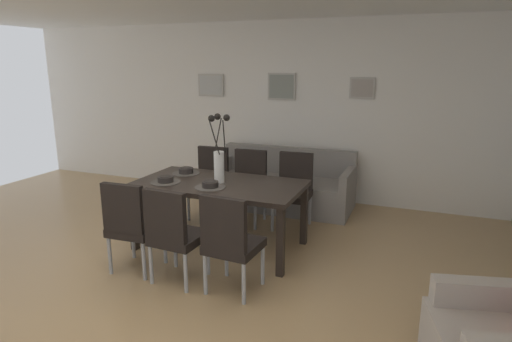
% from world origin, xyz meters
% --- Properties ---
extents(ground_plane, '(9.00, 9.00, 0.00)m').
position_xyz_m(ground_plane, '(0.00, 0.00, 0.00)').
color(ground_plane, tan).
extents(back_wall_panel, '(9.00, 0.10, 2.60)m').
position_xyz_m(back_wall_panel, '(0.00, 3.25, 1.30)').
color(back_wall_panel, white).
rests_on(back_wall_panel, ground).
extents(dining_table, '(1.80, 0.95, 0.74)m').
position_xyz_m(dining_table, '(0.03, 1.09, 0.66)').
color(dining_table, black).
rests_on(dining_table, ground).
extents(dining_chair_near_left, '(0.46, 0.46, 0.92)m').
position_xyz_m(dining_chair_near_left, '(-0.48, 0.23, 0.51)').
color(dining_chair_near_left, black).
rests_on(dining_chair_near_left, ground).
extents(dining_chair_near_right, '(0.46, 0.46, 0.92)m').
position_xyz_m(dining_chair_near_right, '(-0.53, 1.95, 0.51)').
color(dining_chair_near_right, black).
rests_on(dining_chair_near_right, ground).
extents(dining_chair_far_left, '(0.47, 0.47, 0.92)m').
position_xyz_m(dining_chair_far_left, '(0.01, 0.19, 0.51)').
color(dining_chair_far_left, black).
rests_on(dining_chair_far_left, ground).
extents(dining_chair_far_right, '(0.46, 0.46, 0.92)m').
position_xyz_m(dining_chair_far_right, '(0.01, 1.95, 0.51)').
color(dining_chair_far_right, black).
rests_on(dining_chair_far_right, ground).
extents(dining_chair_mid_left, '(0.47, 0.47, 0.92)m').
position_xyz_m(dining_chair_mid_left, '(0.57, 0.20, 0.51)').
color(dining_chair_mid_left, black).
rests_on(dining_chair_mid_left, ground).
extents(dining_chair_mid_right, '(0.46, 0.46, 0.92)m').
position_xyz_m(dining_chair_mid_right, '(0.60, 2.00, 0.51)').
color(dining_chair_mid_right, black).
rests_on(dining_chair_mid_right, ground).
extents(centerpiece_vase, '(0.21, 0.23, 0.73)m').
position_xyz_m(centerpiece_vase, '(0.03, 1.09, 1.02)').
color(centerpiece_vase, white).
rests_on(centerpiece_vase, dining_table).
extents(placemat_near_left, '(0.32, 0.32, 0.01)m').
position_xyz_m(placemat_near_left, '(-0.51, 0.87, 0.74)').
color(placemat_near_left, '#4C4742').
rests_on(placemat_near_left, dining_table).
extents(bowl_near_left, '(0.17, 0.17, 0.07)m').
position_xyz_m(bowl_near_left, '(-0.51, 0.87, 0.78)').
color(bowl_near_left, '#2D2826').
rests_on(bowl_near_left, dining_table).
extents(placemat_near_right, '(0.32, 0.32, 0.01)m').
position_xyz_m(placemat_near_right, '(-0.51, 1.30, 0.74)').
color(placemat_near_right, '#4C4742').
rests_on(placemat_near_right, dining_table).
extents(bowl_near_right, '(0.17, 0.17, 0.07)m').
position_xyz_m(bowl_near_right, '(-0.51, 1.30, 0.78)').
color(bowl_near_right, '#2D2826').
rests_on(bowl_near_right, dining_table).
extents(placemat_far_left, '(0.32, 0.32, 0.01)m').
position_xyz_m(placemat_far_left, '(0.03, 0.87, 0.74)').
color(placemat_far_left, '#4C4742').
rests_on(placemat_far_left, dining_table).
extents(bowl_far_left, '(0.17, 0.17, 0.07)m').
position_xyz_m(bowl_far_left, '(0.03, 0.87, 0.78)').
color(bowl_far_left, '#2D2826').
rests_on(bowl_far_left, dining_table).
extents(sofa, '(1.97, 0.84, 0.80)m').
position_xyz_m(sofa, '(0.22, 2.70, 0.28)').
color(sofa, gray).
rests_on(sofa, ground).
extents(framed_picture_left, '(0.43, 0.03, 0.34)m').
position_xyz_m(framed_picture_left, '(-1.13, 3.18, 1.66)').
color(framed_picture_left, '#B2ADA3').
extents(framed_picture_center, '(0.42, 0.03, 0.39)m').
position_xyz_m(framed_picture_center, '(0.03, 3.18, 1.66)').
color(framed_picture_center, '#B2ADA3').
extents(framed_picture_right, '(0.34, 0.03, 0.29)m').
position_xyz_m(framed_picture_right, '(1.19, 3.18, 1.66)').
color(framed_picture_right, '#B2ADA3').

